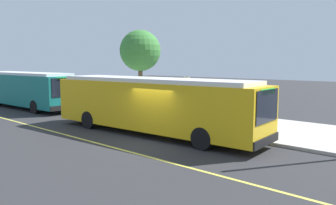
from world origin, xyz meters
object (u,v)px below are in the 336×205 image
transit_bus_second (25,88)px  route_sign_post (187,94)px  waiting_bench (168,109)px  transit_bus_main (152,103)px  pedestrian_commuter (153,101)px

transit_bus_second → route_sign_post: same height
transit_bus_second → waiting_bench: size_ratio=7.39×
transit_bus_second → waiting_bench: bearing=18.7°
route_sign_post → transit_bus_main: bearing=-93.8°
pedestrian_commuter → waiting_bench: bearing=27.3°
waiting_bench → route_sign_post: route_sign_post is taller
transit_bus_second → route_sign_post: 15.43m
waiting_bench → route_sign_post: bearing=-30.1°
waiting_bench → pedestrian_commuter: 1.21m
route_sign_post → pedestrian_commuter: (-3.98, 1.23, -0.84)m
transit_bus_main → waiting_bench: bearing=122.4°
transit_bus_main → route_sign_post: (0.18, 2.69, 0.34)m
transit_bus_second → route_sign_post: (15.24, 2.42, 0.34)m
transit_bus_second → waiting_bench: (12.25, 4.16, -0.98)m
pedestrian_commuter → transit_bus_main: bearing=-45.9°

